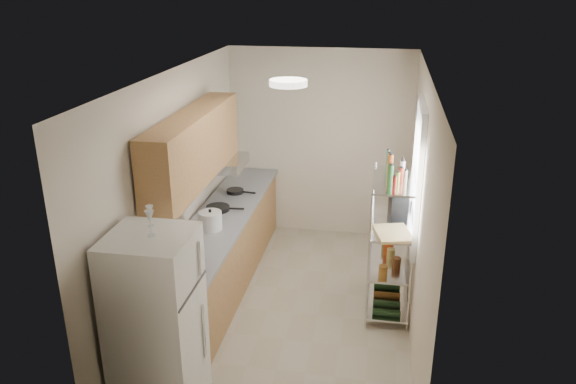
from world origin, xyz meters
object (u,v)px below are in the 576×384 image
object	(u,v)px
espresso_machine	(398,204)
frying_pan_large	(218,208)
cutting_board	(393,233)
refrigerator	(157,324)
rice_cooker	(210,221)

from	to	relation	value
espresso_machine	frying_pan_large	bearing A→B (deg)	168.89
cutting_board	refrigerator	bearing A→B (deg)	-139.62
cutting_board	espresso_machine	size ratio (longest dim) A/B	1.42
refrigerator	rice_cooker	bearing A→B (deg)	91.64
frying_pan_large	cutting_board	world-z (taller)	cutting_board
refrigerator	cutting_board	world-z (taller)	refrigerator
refrigerator	espresso_machine	xyz separation A→B (m)	(1.93, 2.07, 0.37)
rice_cooker	espresso_machine	distance (m)	2.03
refrigerator	rice_cooker	distance (m)	1.66
frying_pan_large	espresso_machine	size ratio (longest dim) A/B	0.90
espresso_machine	refrigerator	bearing A→B (deg)	-141.18
refrigerator	frying_pan_large	world-z (taller)	refrigerator
rice_cooker	cutting_board	xyz separation A→B (m)	(1.93, -0.04, 0.03)
refrigerator	frying_pan_large	xyz separation A→B (m)	(-0.12, 2.17, 0.13)
cutting_board	espresso_machine	xyz separation A→B (m)	(0.04, 0.46, 0.14)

